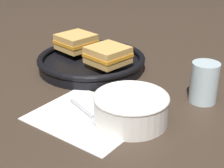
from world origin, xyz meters
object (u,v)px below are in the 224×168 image
at_px(spoon, 94,118).
at_px(drinking_glass, 204,83).
at_px(sandwich_near_left, 108,55).
at_px(skillet, 91,62).
at_px(soup_bowl, 131,107).
at_px(sandwich_near_right, 76,42).

xyz_separation_m(spoon, drinking_glass, (0.19, 0.19, 0.04)).
bearing_deg(sandwich_near_left, skillet, 154.96).
height_order(soup_bowl, spoon, soup_bowl).
height_order(soup_bowl, sandwich_near_left, sandwich_near_left).
height_order(spoon, drinking_glass, drinking_glass).
relative_size(sandwich_near_left, drinking_glass, 1.32).
relative_size(skillet, sandwich_near_left, 2.43).
bearing_deg(sandwich_near_left, drinking_glass, -7.89).
bearing_deg(drinking_glass, sandwich_near_left, 172.11).
height_order(spoon, skillet, skillet).
relative_size(skillet, sandwich_near_right, 2.43).
bearing_deg(sandwich_near_right, drinking_glass, -14.03).
relative_size(spoon, drinking_glass, 1.39).
bearing_deg(soup_bowl, sandwich_near_left, 127.06).
bearing_deg(sandwich_near_right, spoon, -53.78).
xyz_separation_m(spoon, sandwich_near_left, (-0.08, 0.23, 0.06)).
relative_size(soup_bowl, drinking_glass, 1.65).
distance_m(skillet, sandwich_near_left, 0.09).
bearing_deg(sandwich_near_left, sandwich_near_right, 154.96).
xyz_separation_m(soup_bowl, skillet, (-0.22, 0.23, -0.01)).
height_order(skillet, drinking_glass, drinking_glass).
bearing_deg(spoon, drinking_glass, 75.19).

